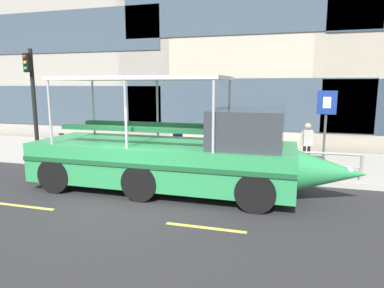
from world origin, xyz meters
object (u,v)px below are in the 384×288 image
Objects in this scene: duck_tour_boat at (179,155)px; pedestrian_near_bow at (307,141)px; traffic_light_pole at (32,93)px; leaned_bicycle at (67,148)px; pedestrian_mid_left at (178,138)px; parking_sign at (326,118)px.

duck_tour_boat is 5.97× the size of pedestrian_near_bow.
traffic_light_pole is 10.66m from pedestrian_near_bow.
leaned_bicycle is 6.14m from duck_tour_boat.
pedestrian_mid_left reaches higher than leaned_bicycle.
pedestrian_near_bow is 1.05× the size of pedestrian_mid_left.
duck_tour_boat reaches higher than parking_sign.
leaned_bicycle is (1.22, 0.29, -2.21)m from traffic_light_pole.
traffic_light_pole is 11.02m from parking_sign.
pedestrian_near_bow is (9.26, 0.74, 0.58)m from leaned_bicycle.
traffic_light_pole reaches higher than duck_tour_boat.
traffic_light_pole reaches higher than pedestrian_mid_left.
parking_sign reaches higher than pedestrian_near_bow.
traffic_light_pole is 6.10m from pedestrian_mid_left.
traffic_light_pole reaches higher than parking_sign.
pedestrian_near_bow is at bearing 3.22° from pedestrian_mid_left.
pedestrian_mid_left is (5.81, 0.77, -1.68)m from traffic_light_pole.
leaned_bicycle is 4.65m from pedestrian_mid_left.
leaned_bicycle is at bearing 13.53° from traffic_light_pole.
pedestrian_near_bow is (10.48, 1.04, -1.63)m from traffic_light_pole.
parking_sign is 4.99m from duck_tour_boat.
traffic_light_pole is 2.55m from leaned_bicycle.
traffic_light_pole is at bearing -172.41° from pedestrian_mid_left.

